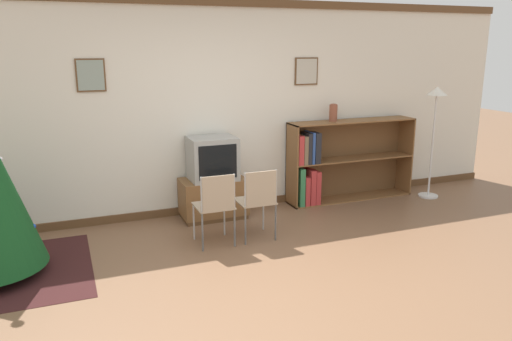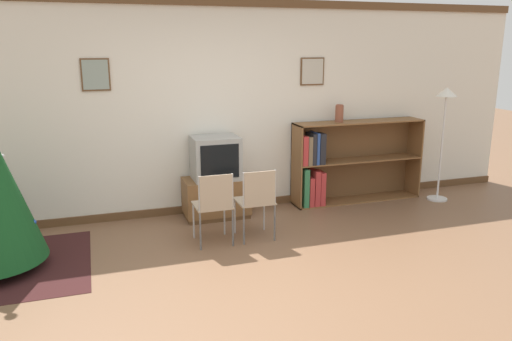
% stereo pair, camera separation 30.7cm
% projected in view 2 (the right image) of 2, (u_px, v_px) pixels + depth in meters
% --- Properties ---
extents(ground_plane, '(24.00, 24.00, 0.00)m').
position_uv_depth(ground_plane, '(265.00, 286.00, 4.56)').
color(ground_plane, brown).
extents(wall_back, '(9.19, 0.11, 2.70)m').
position_uv_depth(wall_back, '(206.00, 109.00, 6.35)').
color(wall_back, silver).
rests_on(wall_back, ground_plane).
extents(tv_console, '(0.81, 0.47, 0.51)m').
position_uv_depth(tv_console, '(216.00, 197.00, 6.35)').
color(tv_console, brown).
rests_on(tv_console, ground_plane).
extents(television, '(0.58, 0.46, 0.54)m').
position_uv_depth(television, '(216.00, 158.00, 6.22)').
color(television, '#9E9E99').
rests_on(television, tv_console).
extents(folding_chair_left, '(0.40, 0.40, 0.82)m').
position_uv_depth(folding_chair_left, '(214.00, 204.00, 5.39)').
color(folding_chair_left, tan).
rests_on(folding_chair_left, ground_plane).
extents(folding_chair_right, '(0.40, 0.40, 0.82)m').
position_uv_depth(folding_chair_right, '(257.00, 200.00, 5.54)').
color(folding_chair_right, tan).
rests_on(folding_chair_right, ground_plane).
extents(bookshelf, '(1.87, 0.36, 1.13)m').
position_uv_depth(bookshelf, '(336.00, 165.00, 6.88)').
color(bookshelf, brown).
rests_on(bookshelf, ground_plane).
extents(vase, '(0.11, 0.11, 0.24)m').
position_uv_depth(vase, '(339.00, 113.00, 6.72)').
color(vase, brown).
rests_on(vase, bookshelf).
extents(standing_lamp, '(0.28, 0.28, 1.59)m').
position_uv_depth(standing_lamp, '(445.00, 114.00, 6.82)').
color(standing_lamp, silver).
rests_on(standing_lamp, ground_plane).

